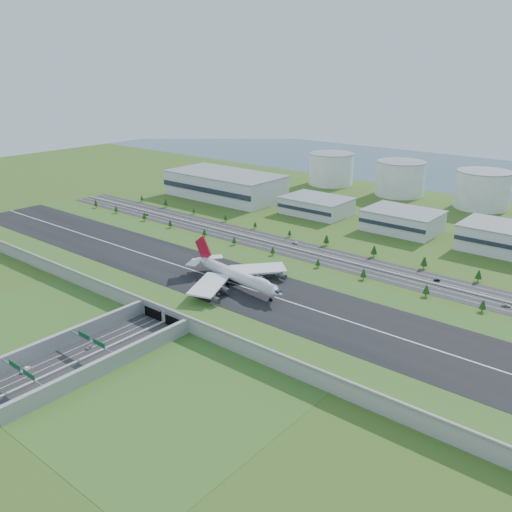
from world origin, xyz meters
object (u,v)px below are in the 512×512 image
Objects in this scene: car_2 at (128,353)px; car_5 at (437,280)px; car_4 at (146,214)px; boeing_747 at (236,275)px; car_6 at (506,305)px; car_1 at (25,370)px; car_3 at (35,397)px; car_0 at (89,347)px; fuel_tank_a at (331,169)px; car_7 at (295,242)px.

car_5 is (78.87, 184.66, -0.18)m from car_2.
car_4 is 1.27× the size of car_5.
boeing_747 is 19.42× the size of car_5.
boeing_747 is at bearing 104.33° from car_6.
car_2 is (23.69, 39.35, -0.00)m from car_1.
car_3 is 1.10× the size of car_4.
car_0 is at bearing -133.55° from car_4.
car_3 reaches higher than car_0.
fuel_tank_a is at bearing -92.99° from car_2.
car_6 is (45.92, -12.13, 0.02)m from car_5.
car_5 is at bearing 100.68° from car_7.
car_7 is at bearing 74.49° from car_1.
car_4 reaches higher than car_5.
car_5 is 0.82× the size of car_6.
car_4 is at bearing 69.63° from car_6.
boeing_747 is 12.89× the size of car_2.
fuel_tank_a is 415.91m from car_2.
boeing_747 is at bearing -52.19° from car_5.
car_0 is 198.53m from car_7.
car_0 is at bearing 17.96° from car_7.
car_5 is at bearing -116.29° from car_3.
fuel_tank_a is 418.14m from car_0.
car_2 is at bearing -36.64° from car_5.
car_1 reaches higher than car_7.
car_1 is 258.73m from car_6.
car_1 reaches higher than car_5.
fuel_tank_a is 12.50× the size of car_5.
boeing_747 is 13.47× the size of car_7.
boeing_747 is at bearing -96.41° from car_3.
car_4 is at bearing -100.37° from car_5.
fuel_tank_a reaches higher than car_3.
car_1 reaches higher than car_0.
car_5 is at bearing 46.72° from car_1.
car_2 is 192.95m from car_7.
car_7 is (96.02, -204.45, -16.54)m from fuel_tank_a.
boeing_747 reaches higher than car_6.
boeing_747 is 17.18× the size of car_0.
car_1 is 246.38m from car_5.
boeing_747 is 15.35× the size of car_4.
car_5 is (79.50, 232.34, -0.15)m from car_3.
car_3 is 245.56m from car_5.
car_3 is (-0.63, -47.67, -0.03)m from car_2.
car_2 reaches higher than car_0.
fuel_tank_a is 226.48m from car_7.
boeing_747 reaches higher than car_5.
car_4 is (-58.44, -224.08, -16.52)m from fuel_tank_a.
fuel_tank_a reaches higher than car_7.
car_7 is (-16.90, 197.81, 0.07)m from car_0.
car_2 is 255.46m from car_4.
fuel_tank_a is at bearing -148.25° from car_5.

